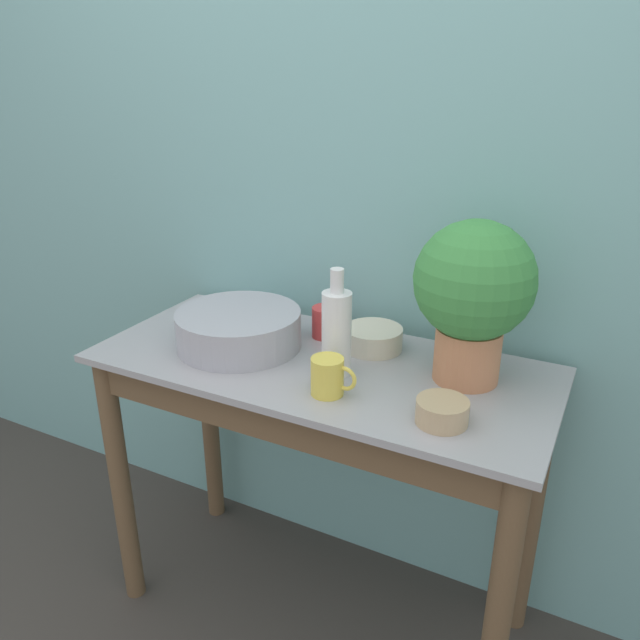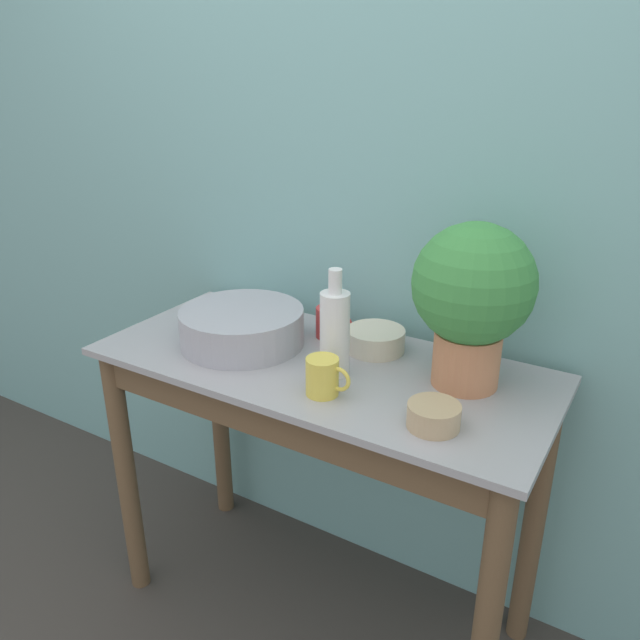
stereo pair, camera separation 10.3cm
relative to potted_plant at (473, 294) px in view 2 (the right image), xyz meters
name	(u,v)px [view 2 (the right image)]	position (x,y,z in m)	size (l,w,h in m)	color
wall_back	(379,216)	(-0.37, 0.25, 0.09)	(6.00, 0.05, 2.40)	#7AB2B2
counter_table	(316,430)	(-0.37, -0.10, -0.44)	(1.23, 0.55, 0.87)	brown
potted_plant	(473,294)	(0.00, 0.00, 0.00)	(0.29, 0.29, 0.41)	tan
bowl_wash_large	(242,327)	(-0.62, -0.09, -0.19)	(0.35, 0.35, 0.10)	#A8A8B2
bottle_tall	(335,331)	(-0.30, -0.12, -0.12)	(0.08, 0.08, 0.28)	white
mug_red	(330,322)	(-0.43, 0.08, -0.19)	(0.11, 0.08, 0.09)	#C63838
mug_yellow	(323,377)	(-0.27, -0.23, -0.19)	(0.12, 0.08, 0.09)	#E5CC4C
bowl_small_tan	(434,416)	(0.01, -0.23, -0.21)	(0.12, 0.12, 0.05)	tan
bowl_small_cream	(375,340)	(-0.28, 0.06, -0.21)	(0.16, 0.16, 0.06)	beige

